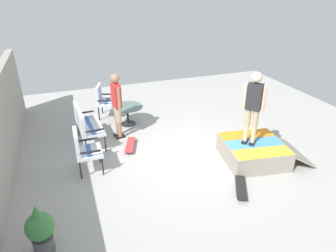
# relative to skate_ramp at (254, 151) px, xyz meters

# --- Properties ---
(ground_plane) EXTENTS (12.00, 12.00, 0.10)m
(ground_plane) POSITION_rel_skate_ramp_xyz_m (0.69, 1.43, -0.28)
(ground_plane) COLOR #A8A8A3
(skate_ramp) EXTENTS (1.60, 2.14, 0.47)m
(skate_ramp) POSITION_rel_skate_ramp_xyz_m (0.00, 0.00, 0.00)
(skate_ramp) COLOR gray
(skate_ramp) RESTS_ON ground_plane
(patio_bench) EXTENTS (1.29, 0.65, 1.02)m
(patio_bench) POSITION_rel_skate_ramp_xyz_m (2.15, 3.66, 0.38)
(patio_bench) COLOR black
(patio_bench) RESTS_ON ground_plane
(patio_chair_near_house) EXTENTS (0.76, 0.72, 1.02)m
(patio_chair_near_house) POSITION_rel_skate_ramp_xyz_m (3.76, 2.95, 0.38)
(patio_chair_near_house) COLOR black
(patio_chair_near_house) RESTS_ON ground_plane
(patio_chair_by_wall) EXTENTS (0.63, 0.56, 1.02)m
(patio_chair_by_wall) POSITION_rel_skate_ramp_xyz_m (0.86, 3.83, 0.38)
(patio_chair_by_wall) COLOR black
(patio_chair_by_wall) RESTS_ON ground_plane
(patio_table) EXTENTS (0.90, 0.90, 0.57)m
(patio_table) POSITION_rel_skate_ramp_xyz_m (2.96, 2.38, 0.17)
(patio_table) COLOR black
(patio_table) RESTS_ON ground_plane
(person_watching) EXTENTS (0.48, 0.28, 1.78)m
(person_watching) POSITION_rel_skate_ramp_xyz_m (2.26, 2.79, 0.81)
(person_watching) COLOR black
(person_watching) RESTS_ON ground_plane
(person_skater) EXTENTS (0.37, 0.37, 1.70)m
(person_skater) POSITION_rel_skate_ramp_xyz_m (0.04, 0.17, 1.23)
(person_skater) COLOR black
(person_skater) RESTS_ON skate_ramp
(skateboard_by_bench) EXTENTS (0.82, 0.45, 0.10)m
(skateboard_by_bench) POSITION_rel_skate_ramp_xyz_m (1.56, 2.65, -0.15)
(skateboard_by_bench) COLOR #B23838
(skateboard_by_bench) RESTS_ON ground_plane
(skateboard_spare) EXTENTS (0.80, 0.56, 0.10)m
(skateboard_spare) POSITION_rel_skate_ramp_xyz_m (-0.93, 0.93, -0.15)
(skateboard_spare) COLOR black
(skateboard_spare) RESTS_ON ground_plane
(potted_plant) EXTENTS (0.44, 0.44, 0.92)m
(potted_plant) POSITION_rel_skate_ramp_xyz_m (-1.22, 4.69, 0.23)
(potted_plant) COLOR #515156
(potted_plant) RESTS_ON ground_plane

